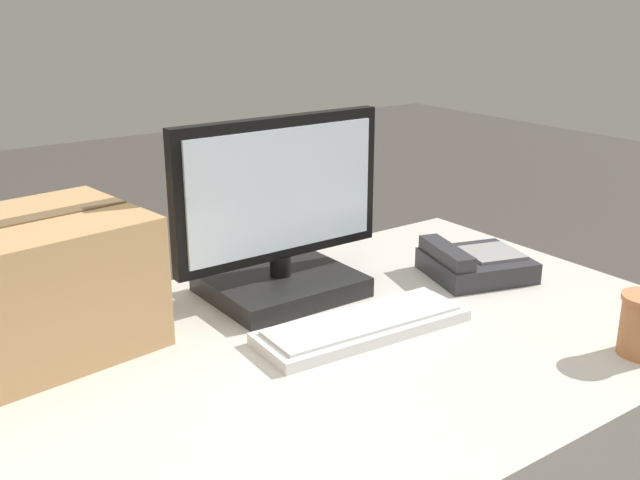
% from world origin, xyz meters
% --- Properties ---
extents(monitor, '(0.47, 0.25, 0.37)m').
position_xyz_m(monitor, '(0.25, 0.25, 0.89)').
color(monitor, black).
rests_on(monitor, office_desk).
extents(keyboard, '(0.42, 0.17, 0.03)m').
position_xyz_m(keyboard, '(0.27, -0.00, 0.77)').
color(keyboard, silver).
rests_on(keyboard, office_desk).
extents(desk_phone, '(0.26, 0.24, 0.08)m').
position_xyz_m(desk_phone, '(0.65, 0.08, 0.78)').
color(desk_phone, '#2D2D33').
rests_on(desk_phone, office_desk).
extents(cardboard_box, '(0.47, 0.35, 0.24)m').
position_xyz_m(cardboard_box, '(-0.27, 0.28, 0.87)').
color(cardboard_box, tan).
rests_on(cardboard_box, office_desk).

